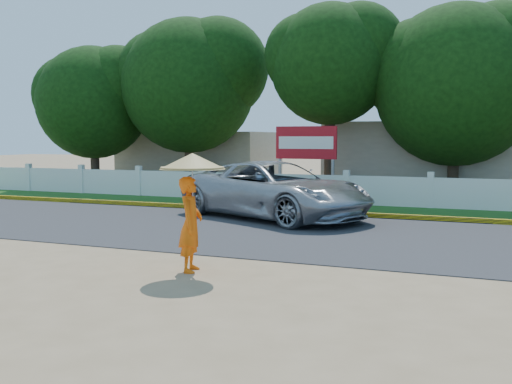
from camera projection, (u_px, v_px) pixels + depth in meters
ground at (218, 269)px, 10.83m from camera, size 120.00×120.00×0.00m
road at (291, 232)px, 15.00m from camera, size 60.00×7.00×0.02m
grass_verge at (337, 209)px, 19.86m from camera, size 60.00×3.50×0.03m
curb at (325, 213)px, 18.28m from camera, size 40.00×0.18×0.16m
fence at (346, 190)px, 21.16m from camera, size 40.00×0.10×1.10m
building_near at (443, 157)px, 26.27m from camera, size 10.00×6.00×3.20m
building_far at (201, 157)px, 31.94m from camera, size 8.00×5.00×2.80m
vehicle at (275, 190)px, 17.63m from camera, size 7.02×5.32×1.77m
monk_with_parasol at (191, 195)px, 10.53m from camera, size 1.22×1.22×2.21m
billboard at (306, 147)px, 22.71m from camera, size 2.50×0.13×2.95m
tree_row at (379, 80)px, 23.34m from camera, size 33.10×7.77×8.30m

